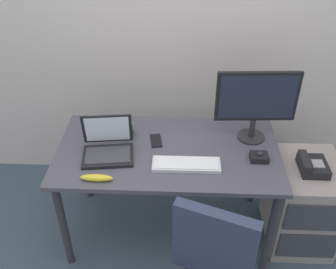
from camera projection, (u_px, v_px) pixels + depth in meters
ground_plane at (168, 227)px, 2.87m from camera, size 8.00×8.00×0.00m
back_wall at (173, 8)px, 2.66m from camera, size 6.00×0.10×2.80m
desk at (168, 160)px, 2.50m from camera, size 1.41×0.76×0.73m
file_cabinet at (302, 203)px, 2.64m from camera, size 0.42×0.53×0.63m
desk_phone at (312, 165)px, 2.43m from camera, size 0.17×0.20×0.09m
monitor_main at (256, 101)px, 2.40m from camera, size 0.51×0.18×0.48m
keyboard at (186, 164)px, 2.31m from camera, size 0.41×0.14×0.03m
laptop at (108, 146)px, 2.39m from camera, size 0.34×0.30×0.24m
trackball_mouse at (259, 157)px, 2.36m from camera, size 0.11×0.09×0.07m
coffee_mug at (128, 129)px, 2.56m from camera, size 0.09×0.08×0.09m
cell_phone at (156, 141)px, 2.52m from camera, size 0.09×0.15×0.01m
banana at (96, 178)px, 2.20m from camera, size 0.19×0.05×0.04m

